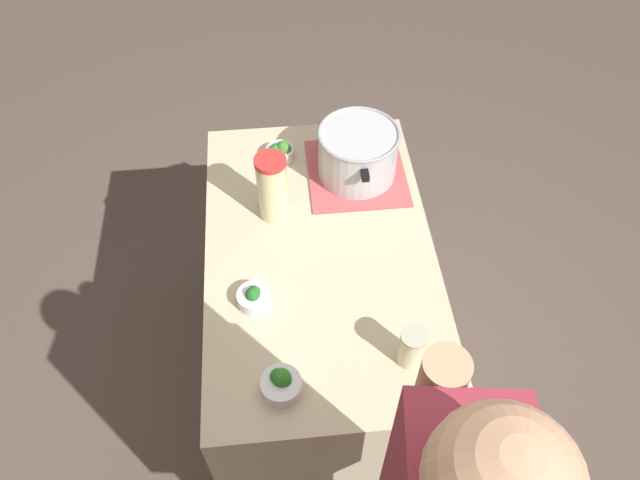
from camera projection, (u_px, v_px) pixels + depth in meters
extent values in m
plane|color=brown|center=(320.00, 374.00, 2.60)|extent=(8.00, 8.00, 0.00)
cube|color=beige|center=(320.00, 321.00, 2.26)|extent=(1.20, 0.73, 0.88)
cube|color=#BE5151|center=(356.00, 173.00, 2.12)|extent=(0.36, 0.34, 0.01)
cylinder|color=#B7B7BC|center=(358.00, 154.00, 2.05)|extent=(0.27, 0.27, 0.18)
torus|color=#99999E|center=(359.00, 134.00, 1.98)|extent=(0.28, 0.28, 0.01)
cube|color=black|center=(352.00, 113.00, 2.10)|extent=(0.04, 0.02, 0.02)
cube|color=black|center=(365.00, 175.00, 1.91)|extent=(0.04, 0.02, 0.02)
cylinder|color=beige|center=(273.00, 190.00, 1.92)|extent=(0.10, 0.10, 0.23)
cylinder|color=red|center=(270.00, 161.00, 1.82)|extent=(0.10, 0.10, 0.02)
ellipsoid|color=yellow|center=(272.00, 178.00, 1.85)|extent=(0.04, 0.04, 0.01)
cylinder|color=beige|center=(411.00, 348.00, 1.62)|extent=(0.07, 0.07, 0.12)
cylinder|color=#B2AD99|center=(414.00, 336.00, 1.57)|extent=(0.07, 0.07, 0.01)
cylinder|color=silver|center=(254.00, 298.00, 1.77)|extent=(0.10, 0.10, 0.04)
ellipsoid|color=#2A6A24|center=(254.00, 294.00, 1.75)|extent=(0.04, 0.04, 0.04)
ellipsoid|color=#206827|center=(253.00, 295.00, 1.75)|extent=(0.04, 0.04, 0.05)
ellipsoid|color=#276A33|center=(254.00, 292.00, 1.76)|extent=(0.04, 0.04, 0.04)
cylinder|color=silver|center=(281.00, 386.00, 1.60)|extent=(0.11, 0.11, 0.05)
ellipsoid|color=#1F8023|center=(285.00, 381.00, 1.58)|extent=(0.04, 0.04, 0.04)
ellipsoid|color=#327C25|center=(282.00, 378.00, 1.58)|extent=(0.05, 0.05, 0.06)
ellipsoid|color=#21772D|center=(278.00, 376.00, 1.58)|extent=(0.04, 0.04, 0.05)
cylinder|color=silver|center=(280.00, 153.00, 2.15)|extent=(0.10, 0.10, 0.04)
ellipsoid|color=#3C752B|center=(283.00, 148.00, 2.13)|extent=(0.05, 0.05, 0.05)
ellipsoid|color=#24802D|center=(276.00, 151.00, 2.13)|extent=(0.04, 0.04, 0.05)
ellipsoid|color=#2E7A2A|center=(285.00, 150.00, 2.14)|extent=(0.05, 0.05, 0.05)
cylinder|color=tan|center=(434.00, 403.00, 1.05)|extent=(0.08, 0.08, 0.30)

